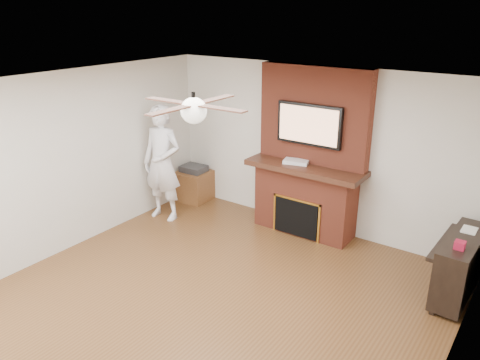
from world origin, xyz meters
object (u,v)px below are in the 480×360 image
Objects in this scene: person at (162,163)px; side_table at (194,184)px; fireplace at (308,169)px; piano at (459,265)px.

person is 1.08m from side_table.
fireplace is 3.96× the size of side_table.
piano is (4.51, -0.48, 0.12)m from side_table.
fireplace is 2.09× the size of piano.
fireplace is 2.30m from person.
person is at bearing -172.93° from piano.
person is 1.57× the size of piano.
person reaches higher than side_table.
piano is at bearing -8.76° from side_table.
fireplace is at bearing -0.93° from side_table.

